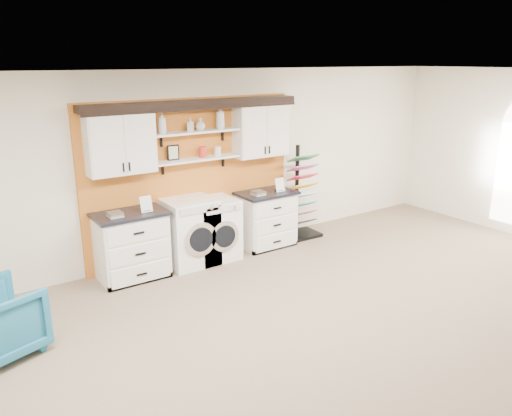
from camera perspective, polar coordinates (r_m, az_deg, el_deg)
floor at (r=5.15m, az=15.09°, el=-18.69°), size 10.00×10.00×0.00m
ceiling at (r=4.24m, az=18.00°, el=14.08°), size 10.00×10.00×0.00m
wall_back at (r=7.57m, az=-7.45°, el=4.83°), size 10.00×0.00×10.00m
accent_panel at (r=7.58m, az=-7.27°, el=3.31°), size 3.40×0.07×2.40m
upper_cabinet_left at (r=6.87m, az=-15.29°, el=7.25°), size 0.90×0.35×0.84m
upper_cabinet_right at (r=7.89m, az=0.54°, el=8.98°), size 0.90×0.35×0.84m
shelf_lower at (r=7.37m, az=-6.77°, el=5.57°), size 1.32×0.28×0.03m
shelf_upper at (r=7.31m, az=-6.88°, el=8.65°), size 1.32×0.28×0.03m
crown_molding at (r=7.27m, az=-7.04°, el=11.76°), size 3.30×0.41×0.13m
picture_frame at (r=7.24m, az=-9.45°, el=6.26°), size 0.18×0.02×0.22m
canister_red at (r=7.40m, az=-6.11°, el=6.38°), size 0.11×0.11×0.16m
canister_cream at (r=7.52m, az=-4.42°, el=6.51°), size 0.10×0.10×0.14m
base_cabinet_left at (r=7.08m, az=-14.02°, el=-4.18°), size 0.97×0.66×0.95m
base_cabinet_right at (r=8.08m, az=1.13°, el=-1.23°), size 0.92×0.66×0.90m
washer at (r=7.40m, az=-7.55°, el=-2.72°), size 0.71×0.71×0.99m
dryer at (r=7.58m, az=-4.89°, el=-2.41°), size 0.67×0.71×0.93m
sample_rack at (r=8.54m, az=5.22°, el=0.07°), size 0.58×0.49×1.56m
soap_bottle_a at (r=7.07m, az=-10.68°, el=9.54°), size 0.15×0.15×0.30m
soap_bottle_b at (r=7.25m, az=-7.51°, el=9.44°), size 0.12×0.12×0.19m
soap_bottle_c at (r=7.33m, az=-6.37°, el=9.50°), size 0.14×0.14×0.18m
soap_bottle_d at (r=7.48m, az=-4.12°, el=10.32°), size 0.15×0.15×0.34m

